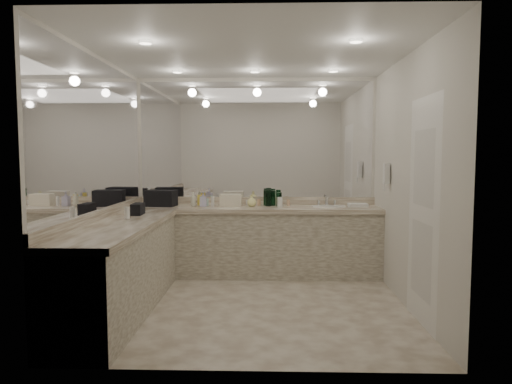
{
  "coord_description": "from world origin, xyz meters",
  "views": [
    {
      "loc": [
        0.17,
        -4.7,
        1.57
      ],
      "look_at": [
        0.03,
        0.4,
        1.15
      ],
      "focal_mm": 32.0,
      "sensor_mm": 36.0,
      "label": 1
    }
  ],
  "objects_px": {
    "soap_bottle_a": "(193,199)",
    "soap_bottle_c": "(252,200)",
    "wall_phone": "(386,174)",
    "soap_bottle_b": "(203,199)",
    "black_toiletry_bag": "(161,198)",
    "sink": "(329,207)",
    "hand_towel": "(358,205)",
    "cream_cosmetic_case": "(231,200)"
  },
  "relations": [
    {
      "from": "hand_towel",
      "to": "soap_bottle_c",
      "type": "relative_size",
      "value": 1.56
    },
    {
      "from": "wall_phone",
      "to": "hand_towel",
      "type": "height_order",
      "value": "wall_phone"
    },
    {
      "from": "soap_bottle_a",
      "to": "soap_bottle_c",
      "type": "relative_size",
      "value": 1.21
    },
    {
      "from": "wall_phone",
      "to": "soap_bottle_c",
      "type": "height_order",
      "value": "wall_phone"
    },
    {
      "from": "hand_towel",
      "to": "soap_bottle_c",
      "type": "bearing_deg",
      "value": -179.07
    },
    {
      "from": "wall_phone",
      "to": "soap_bottle_a",
      "type": "distance_m",
      "value": 2.44
    },
    {
      "from": "soap_bottle_c",
      "to": "black_toiletry_bag",
      "type": "bearing_deg",
      "value": 179.55
    },
    {
      "from": "wall_phone",
      "to": "soap_bottle_b",
      "type": "relative_size",
      "value": 1.24
    },
    {
      "from": "wall_phone",
      "to": "black_toiletry_bag",
      "type": "distance_m",
      "value": 2.87
    },
    {
      "from": "soap_bottle_a",
      "to": "soap_bottle_c",
      "type": "height_order",
      "value": "soap_bottle_a"
    },
    {
      "from": "black_toiletry_bag",
      "to": "soap_bottle_b",
      "type": "bearing_deg",
      "value": -2.77
    },
    {
      "from": "soap_bottle_b",
      "to": "wall_phone",
      "type": "bearing_deg",
      "value": -12.47
    },
    {
      "from": "soap_bottle_a",
      "to": "soap_bottle_c",
      "type": "xyz_separation_m",
      "value": [
        0.76,
        0.02,
        -0.02
      ]
    },
    {
      "from": "wall_phone",
      "to": "hand_towel",
      "type": "bearing_deg",
      "value": 112.72
    },
    {
      "from": "wall_phone",
      "to": "black_toiletry_bag",
      "type": "height_order",
      "value": "wall_phone"
    },
    {
      "from": "black_toiletry_bag",
      "to": "soap_bottle_c",
      "type": "height_order",
      "value": "black_toiletry_bag"
    },
    {
      "from": "wall_phone",
      "to": "hand_towel",
      "type": "relative_size",
      "value": 0.99
    },
    {
      "from": "black_toiletry_bag",
      "to": "soap_bottle_a",
      "type": "bearing_deg",
      "value": -4.21
    },
    {
      "from": "black_toiletry_bag",
      "to": "cream_cosmetic_case",
      "type": "bearing_deg",
      "value": 2.59
    },
    {
      "from": "sink",
      "to": "soap_bottle_c",
      "type": "xyz_separation_m",
      "value": [
        -1.0,
        0.01,
        0.08
      ]
    },
    {
      "from": "wall_phone",
      "to": "soap_bottle_c",
      "type": "xyz_separation_m",
      "value": [
        -1.6,
        0.51,
        -0.37
      ]
    },
    {
      "from": "hand_towel",
      "to": "black_toiletry_bag",
      "type": "bearing_deg",
      "value": -179.71
    },
    {
      "from": "black_toiletry_bag",
      "to": "cream_cosmetic_case",
      "type": "relative_size",
      "value": 1.36
    },
    {
      "from": "sink",
      "to": "cream_cosmetic_case",
      "type": "distance_m",
      "value": 1.28
    },
    {
      "from": "soap_bottle_b",
      "to": "soap_bottle_c",
      "type": "bearing_deg",
      "value": 1.61
    },
    {
      "from": "sink",
      "to": "soap_bottle_c",
      "type": "distance_m",
      "value": 1.0
    },
    {
      "from": "sink",
      "to": "soap_bottle_a",
      "type": "distance_m",
      "value": 1.77
    },
    {
      "from": "sink",
      "to": "soap_bottle_a",
      "type": "height_order",
      "value": "soap_bottle_a"
    },
    {
      "from": "soap_bottle_a",
      "to": "wall_phone",
      "type": "bearing_deg",
      "value": -11.69
    },
    {
      "from": "wall_phone",
      "to": "soap_bottle_b",
      "type": "bearing_deg",
      "value": 167.53
    },
    {
      "from": "cream_cosmetic_case",
      "to": "sink",
      "type": "bearing_deg",
      "value": -3.01
    },
    {
      "from": "cream_cosmetic_case",
      "to": "soap_bottle_c",
      "type": "relative_size",
      "value": 1.8
    },
    {
      "from": "cream_cosmetic_case",
      "to": "soap_bottle_b",
      "type": "height_order",
      "value": "soap_bottle_b"
    },
    {
      "from": "black_toiletry_bag",
      "to": "soap_bottle_c",
      "type": "distance_m",
      "value": 1.2
    },
    {
      "from": "hand_towel",
      "to": "soap_bottle_c",
      "type": "distance_m",
      "value": 1.38
    },
    {
      "from": "sink",
      "to": "soap_bottle_b",
      "type": "xyz_separation_m",
      "value": [
        -1.63,
        -0.01,
        0.1
      ]
    },
    {
      "from": "soap_bottle_a",
      "to": "cream_cosmetic_case",
      "type": "bearing_deg",
      "value": 8.58
    },
    {
      "from": "cream_cosmetic_case",
      "to": "wall_phone",
      "type": "bearing_deg",
      "value": -16.83
    },
    {
      "from": "cream_cosmetic_case",
      "to": "soap_bottle_a",
      "type": "relative_size",
      "value": 1.49
    },
    {
      "from": "wall_phone",
      "to": "soap_bottle_c",
      "type": "bearing_deg",
      "value": 162.28
    },
    {
      "from": "black_toiletry_bag",
      "to": "soap_bottle_c",
      "type": "bearing_deg",
      "value": -0.45
    },
    {
      "from": "sink",
      "to": "wall_phone",
      "type": "distance_m",
      "value": 0.91
    }
  ]
}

